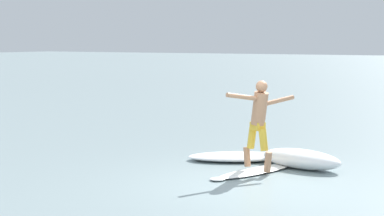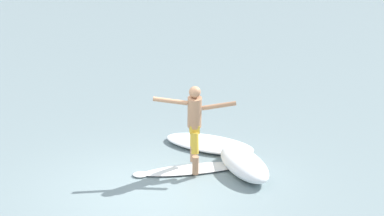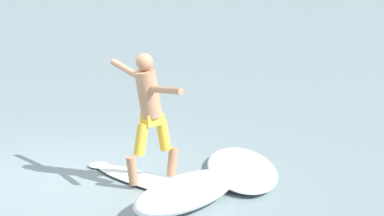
{
  "view_description": "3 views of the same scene",
  "coord_description": "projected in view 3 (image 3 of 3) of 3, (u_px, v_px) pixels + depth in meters",
  "views": [
    {
      "loc": [
        -10.27,
        -4.97,
        2.62
      ],
      "look_at": [
        0.86,
        1.72,
        1.24
      ],
      "focal_mm": 60.0,
      "sensor_mm": 36.0,
      "label": 1
    },
    {
      "loc": [
        -4.87,
        -10.05,
        5.43
      ],
      "look_at": [
        1.55,
        1.18,
        1.05
      ],
      "focal_mm": 60.0,
      "sensor_mm": 36.0,
      "label": 2
    },
    {
      "loc": [
        7.04,
        -9.87,
        4.0
      ],
      "look_at": [
        1.05,
        1.75,
        0.76
      ],
      "focal_mm": 85.0,
      "sensor_mm": 36.0,
      "label": 3
    }
  ],
  "objects": [
    {
      "name": "wave_foam_at_nose",
      "position": [
        185.0,
        193.0,
        11.5
      ],
      "size": [
        1.08,
        1.92,
        0.39
      ],
      "color": "white",
      "rests_on": "ground"
    },
    {
      "name": "wave_foam_at_tail",
      "position": [
        242.0,
        169.0,
        12.8
      ],
      "size": [
        1.95,
        2.3,
        0.16
      ],
      "color": "white",
      "rests_on": "ground"
    },
    {
      "name": "surfer",
      "position": [
        149.0,
        107.0,
        12.14
      ],
      "size": [
        1.52,
        0.91,
        1.78
      ],
      "color": "tan",
      "rests_on": "surfboard"
    },
    {
      "name": "surfboard",
      "position": [
        151.0,
        181.0,
        12.45
      ],
      "size": [
        2.4,
        1.13,
        0.19
      ],
      "color": "white",
      "rests_on": "ground"
    },
    {
      "name": "ground_plane",
      "position": [
        67.0,
        180.0,
        12.61
      ],
      "size": [
        200.0,
        200.0,
        0.0
      ],
      "primitive_type": "plane",
      "color": "gray"
    }
  ]
}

